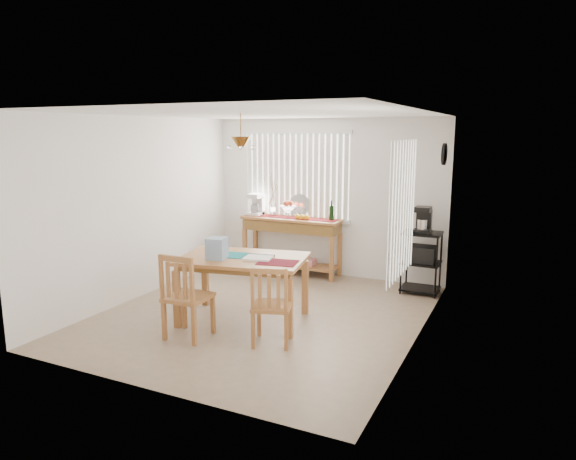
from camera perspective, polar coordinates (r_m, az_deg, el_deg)
The scene contains 10 objects.
ground at distance 6.90m, azimuth -2.74°, elevation -9.36°, with size 4.00×4.50×0.01m, color gray.
room_shell at distance 6.52m, azimuth -2.79°, elevation 4.81°, with size 4.20×4.70×2.70m.
sideboard at distance 8.64m, azimuth 0.44°, elevation -0.21°, with size 1.71×0.48×0.96m.
sideboard_items at distance 8.72m, azimuth -1.24°, elevation 2.47°, with size 1.62×0.41×0.74m.
wire_cart at distance 7.87m, azimuth 14.60°, elevation -2.87°, with size 0.55×0.44×0.93m.
cart_items at distance 7.77m, azimuth 14.81°, elevation 1.06°, with size 0.22×0.26×0.38m.
dining_table at distance 6.49m, azimuth -5.03°, elevation -3.83°, with size 1.72×1.28×0.83m.
table_items at distance 6.37m, azimuth -6.74°, elevation -2.33°, with size 1.27×0.57×0.27m.
chair_left at distance 6.08m, azimuth -11.28°, elevation -7.29°, with size 0.49×0.49×1.02m.
chair_right at distance 5.81m, azimuth -1.85°, elevation -8.43°, with size 0.54×0.54×0.93m.
Camera 1 is at (3.06, -5.70, 2.37)m, focal length 32.00 mm.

